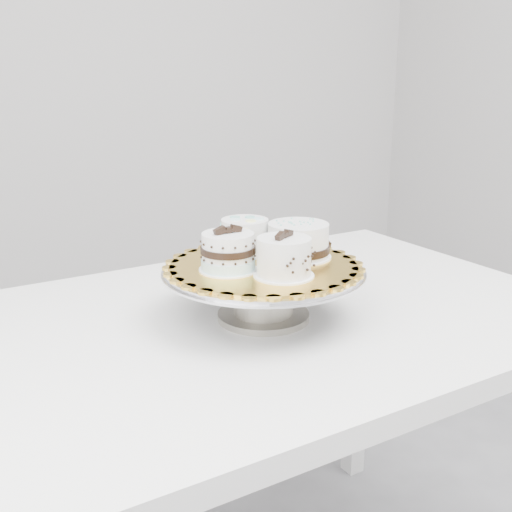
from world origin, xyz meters
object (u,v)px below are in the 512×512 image
cake_banded (228,253)px  table (261,351)px  cake_swirl (284,258)px  cake_stand (264,284)px  cake_dots (245,236)px  cake_board (264,266)px  cake_ribbon (299,241)px

cake_banded → table: bearing=13.3°
table → cake_swirl: cake_swirl is taller
cake_stand → cake_banded: cake_banded is taller
cake_swirl → cake_dots: bearing=57.2°
cake_board → cake_dots: 0.09m
cake_stand → cake_swirl: (-0.00, -0.07, 0.07)m
cake_ribbon → cake_swirl: bearing=-133.8°
table → cake_dots: (-0.00, 0.06, 0.22)m
cake_swirl → cake_stand: bearing=58.4°
table → cake_dots: cake_dots is taller
cake_board → table: bearing=67.1°
cake_banded → cake_ribbon: cake_banded is taller
cake_swirl → cake_ribbon: cake_swirl is taller
cake_board → cake_swirl: bearing=-93.7°
cake_board → cake_swirl: 0.08m
cake_swirl → cake_ribbon: 0.12m
cake_banded → cake_dots: (0.08, 0.08, 0.00)m
cake_board → cake_banded: cake_banded is taller
cake_stand → cake_ribbon: size_ratio=2.81×
cake_swirl → cake_banded: bearing=102.4°
cake_banded → cake_ribbon: size_ratio=0.79×
cake_stand → cake_banded: 0.10m
table → cake_stand: bearing=-114.0°
table → cake_board: size_ratio=3.60×
table → cake_stand: (-0.01, -0.02, 0.15)m
cake_ribbon → cake_board: bearing=-171.8°
cake_board → cake_dots: cake_dots is taller
table → cake_banded: size_ratio=11.81×
cake_dots → cake_stand: bearing=-112.6°
cake_swirl → cake_dots: size_ratio=1.11×
table → cake_dots: bearing=90.6°
cake_stand → cake_swirl: size_ratio=2.97×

